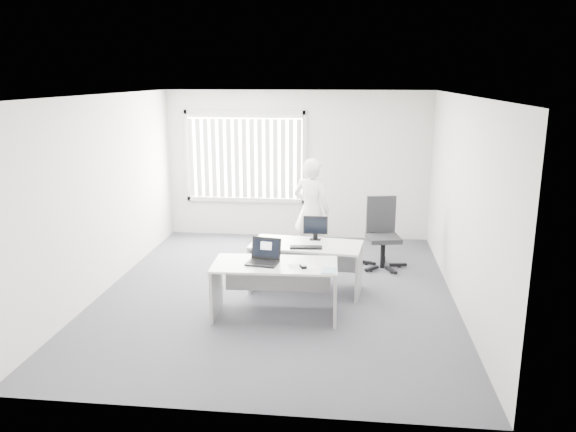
# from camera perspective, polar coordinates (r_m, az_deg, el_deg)

# --- Properties ---
(ground) EXTENTS (6.00, 6.00, 0.00)m
(ground) POSITION_cam_1_polar(r_m,az_deg,el_deg) (8.19, -1.13, -7.79)
(ground) COLOR #56565E
(ground) RESTS_ON ground
(wall_back) EXTENTS (5.00, 0.02, 2.80)m
(wall_back) POSITION_cam_1_polar(r_m,az_deg,el_deg) (10.71, 0.95, 5.19)
(wall_back) COLOR silver
(wall_back) RESTS_ON ground
(wall_front) EXTENTS (5.00, 0.02, 2.80)m
(wall_front) POSITION_cam_1_polar(r_m,az_deg,el_deg) (4.93, -5.79, -5.51)
(wall_front) COLOR silver
(wall_front) RESTS_ON ground
(wall_left) EXTENTS (0.02, 6.00, 2.80)m
(wall_left) POSITION_cam_1_polar(r_m,az_deg,el_deg) (8.48, -18.19, 2.13)
(wall_left) COLOR silver
(wall_left) RESTS_ON ground
(wall_right) EXTENTS (0.02, 6.00, 2.80)m
(wall_right) POSITION_cam_1_polar(r_m,az_deg,el_deg) (7.86, 17.21, 1.31)
(wall_right) COLOR silver
(wall_right) RESTS_ON ground
(ceiling) EXTENTS (5.00, 6.00, 0.02)m
(ceiling) POSITION_cam_1_polar(r_m,az_deg,el_deg) (7.61, -1.23, 12.18)
(ceiling) COLOR white
(ceiling) RESTS_ON wall_back
(window) EXTENTS (2.32, 0.06, 1.76)m
(window) POSITION_cam_1_polar(r_m,az_deg,el_deg) (10.79, -4.39, 6.02)
(window) COLOR beige
(window) RESTS_ON wall_back
(blinds) EXTENTS (2.20, 0.10, 1.50)m
(blinds) POSITION_cam_1_polar(r_m,az_deg,el_deg) (10.74, -4.45, 5.82)
(blinds) COLOR silver
(blinds) RESTS_ON wall_back
(desk_near) EXTENTS (1.61, 0.80, 0.72)m
(desk_near) POSITION_cam_1_polar(r_m,az_deg,el_deg) (7.25, -1.32, -6.35)
(desk_near) COLOR silver
(desk_near) RESTS_ON ground
(desk_far) EXTENTS (1.64, 0.91, 0.71)m
(desk_far) POSITION_cam_1_polar(r_m,az_deg,el_deg) (8.10, 1.85, -4.19)
(desk_far) COLOR silver
(desk_far) RESTS_ON ground
(office_chair) EXTENTS (0.77, 0.77, 1.15)m
(office_chair) POSITION_cam_1_polar(r_m,az_deg,el_deg) (9.28, 9.55, -3.00)
(office_chair) COLOR black
(office_chair) RESTS_ON ground
(person) EXTENTS (0.74, 0.61, 1.75)m
(person) POSITION_cam_1_polar(r_m,az_deg,el_deg) (9.35, 2.39, 0.59)
(person) COLOR silver
(person) RESTS_ON ground
(laptop) EXTENTS (0.44, 0.41, 0.30)m
(laptop) POSITION_cam_1_polar(r_m,az_deg,el_deg) (7.11, -2.65, -3.74)
(laptop) COLOR black
(laptop) RESTS_ON desk_near
(paper_sheet) EXTENTS (0.39, 0.32, 0.00)m
(paper_sheet) POSITION_cam_1_polar(r_m,az_deg,el_deg) (7.08, 1.42, -5.11)
(paper_sheet) COLOR white
(paper_sheet) RESTS_ON desk_near
(mouse) EXTENTS (0.10, 0.13, 0.05)m
(mouse) POSITION_cam_1_polar(r_m,az_deg,el_deg) (7.01, 1.54, -5.09)
(mouse) COLOR silver
(mouse) RESTS_ON paper_sheet
(booklet) EXTENTS (0.18, 0.24, 0.01)m
(booklet) POSITION_cam_1_polar(r_m,az_deg,el_deg) (6.93, 4.15, -5.54)
(booklet) COLOR white
(booklet) RESTS_ON desk_near
(keyboard) EXTENTS (0.46, 0.18, 0.02)m
(keyboard) POSITION_cam_1_polar(r_m,az_deg,el_deg) (7.84, 1.84, -3.20)
(keyboard) COLOR black
(keyboard) RESTS_ON desk_far
(monitor) EXTENTS (0.36, 0.11, 0.36)m
(monitor) POSITION_cam_1_polar(r_m,az_deg,el_deg) (8.19, 2.81, -1.23)
(monitor) COLOR black
(monitor) RESTS_ON desk_far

